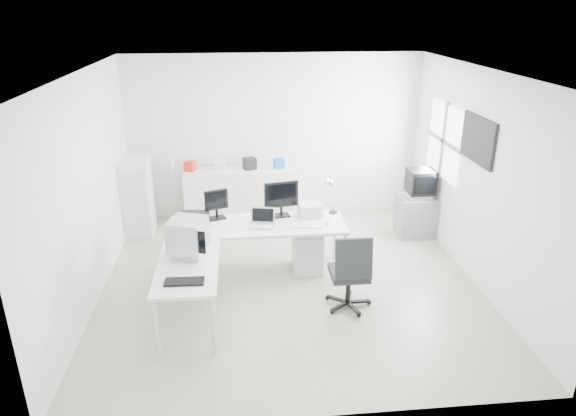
{
  "coord_description": "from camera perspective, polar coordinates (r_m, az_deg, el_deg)",
  "views": [
    {
      "loc": [
        -0.63,
        -6.13,
        3.55
      ],
      "look_at": [
        0.0,
        0.2,
        1.0
      ],
      "focal_mm": 32.0,
      "sensor_mm": 36.0,
      "label": 1
    }
  ],
  "objects": [
    {
      "name": "laptop",
      "position": [
        6.87,
        -2.99,
        -1.36
      ],
      "size": [
        0.36,
        0.36,
        0.2
      ],
      "primitive_type": null,
      "rotation": [
        0.0,
        0.0,
        -0.23
      ],
      "color": "#B7B7BA",
      "rests_on": "main_desk"
    },
    {
      "name": "desk_lamp",
      "position": [
        7.3,
        5.08,
        1.12
      ],
      "size": [
        0.18,
        0.18,
        0.45
      ],
      "primitive_type": null,
      "rotation": [
        0.0,
        0.0,
        -0.21
      ],
      "color": "silver",
      "rests_on": "main_desk"
    },
    {
      "name": "white_mouse",
      "position": [
        6.99,
        4.41,
        -1.58
      ],
      "size": [
        0.06,
        0.06,
        0.06
      ],
      "primitive_type": "sphere",
      "color": "silver",
      "rests_on": "main_desk"
    },
    {
      "name": "clutter_box_b",
      "position": [
        8.75,
        -7.56,
        4.73
      ],
      "size": [
        0.18,
        0.16,
        0.16
      ],
      "primitive_type": "cube",
      "rotation": [
        0.0,
        0.0,
        -0.18
      ],
      "color": "silver",
      "rests_on": "sideboard"
    },
    {
      "name": "office_chair",
      "position": [
        6.36,
        6.8,
        -6.79
      ],
      "size": [
        0.6,
        0.6,
        1.03
      ],
      "primitive_type": null,
      "rotation": [
        0.0,
        0.0,
        0.0
      ],
      "color": "#292C2F",
      "rests_on": "floor"
    },
    {
      "name": "window",
      "position": [
        8.2,
        16.93,
        7.14
      ],
      "size": [
        0.02,
        1.2,
        1.1
      ],
      "primitive_type": null,
      "color": "white",
      "rests_on": "right_wall"
    },
    {
      "name": "clutter_box_c",
      "position": [
        8.74,
        -4.28,
        4.96
      ],
      "size": [
        0.25,
        0.24,
        0.2
      ],
      "primitive_type": "cube",
      "rotation": [
        0.0,
        0.0,
        0.37
      ],
      "color": "black",
      "rests_on": "sideboard"
    },
    {
      "name": "main_desk",
      "position": [
        7.15,
        -3.36,
        -4.54
      ],
      "size": [
        2.4,
        0.8,
        0.75
      ],
      "primitive_type": null,
      "color": "silver",
      "rests_on": "floor"
    },
    {
      "name": "drawer_pedestal",
      "position": [
        7.29,
        2.16,
        -4.66
      ],
      "size": [
        0.4,
        0.5,
        0.6
      ],
      "primitive_type": "cube",
      "color": "silver",
      "rests_on": "floor"
    },
    {
      "name": "right_wall",
      "position": [
        7.21,
        20.38,
        3.1
      ],
      "size": [
        0.02,
        5.0,
        2.8
      ],
      "primitive_type": "cube",
      "color": "silver",
      "rests_on": "floor"
    },
    {
      "name": "inkjet_printer",
      "position": [
        7.08,
        -10.36,
        -1.19
      ],
      "size": [
        0.41,
        0.33,
        0.14
      ],
      "primitive_type": "cube",
      "rotation": [
        0.0,
        0.0,
        -0.06
      ],
      "color": "black",
      "rests_on": "main_desk"
    },
    {
      "name": "ceiling",
      "position": [
        6.21,
        0.19,
        14.91
      ],
      "size": [
        5.0,
        5.0,
        0.01
      ],
      "primitive_type": "cube",
      "color": "white",
      "rests_on": "back_wall"
    },
    {
      "name": "side_desk",
      "position": [
        6.22,
        -10.85,
        -9.31
      ],
      "size": [
        0.7,
        1.4,
        0.75
      ],
      "primitive_type": null,
      "color": "silver",
      "rests_on": "floor"
    },
    {
      "name": "laser_printer",
      "position": [
        7.22,
        2.43,
        -0.21
      ],
      "size": [
        0.33,
        0.29,
        0.18
      ],
      "primitive_type": "cube",
      "rotation": [
        0.0,
        0.0,
        0.09
      ],
      "color": "silver",
      "rests_on": "main_desk"
    },
    {
      "name": "clutter_box_d",
      "position": [
        8.77,
        -1.0,
        4.98
      ],
      "size": [
        0.19,
        0.17,
        0.17
      ],
      "primitive_type": "cube",
      "rotation": [
        0.0,
        0.0,
        0.15
      ],
      "color": "#1858AC",
      "rests_on": "sideboard"
    },
    {
      "name": "crt_monitor",
      "position": [
        6.16,
        -11.06,
        -3.44
      ],
      "size": [
        0.46,
        0.46,
        0.42
      ],
      "primitive_type": null,
      "rotation": [
        0.0,
        0.0,
        -0.31
      ],
      "color": "#B7B7BA",
      "rests_on": "side_desk"
    },
    {
      "name": "left_wall",
      "position": [
        6.76,
        -21.43,
        1.74
      ],
      "size": [
        0.02,
        5.0,
        2.8
      ],
      "primitive_type": "cube",
      "color": "silver",
      "rests_on": "floor"
    },
    {
      "name": "floor",
      "position": [
        7.11,
        0.16,
        -8.1
      ],
      "size": [
        5.0,
        5.0,
        0.01
      ],
      "primitive_type": "cube",
      "color": "beige",
      "rests_on": "ground"
    },
    {
      "name": "lcd_monitor_large",
      "position": [
        7.15,
        -0.76,
        0.96
      ],
      "size": [
        0.51,
        0.28,
        0.5
      ],
      "primitive_type": null,
      "rotation": [
        0.0,
        0.0,
        0.18
      ],
      "color": "black",
      "rests_on": "main_desk"
    },
    {
      "name": "black_keyboard",
      "position": [
        5.68,
        -11.44,
        -8.02
      ],
      "size": [
        0.43,
        0.19,
        0.03
      ],
      "primitive_type": "cube",
      "rotation": [
        0.0,
        0.0,
        -0.04
      ],
      "color": "black",
      "rests_on": "side_desk"
    },
    {
      "name": "tv_cabinet",
      "position": [
        8.59,
        14.15,
        -0.88
      ],
      "size": [
        0.6,
        0.49,
        0.66
      ],
      "primitive_type": "cube",
      "color": "slate",
      "rests_on": "floor"
    },
    {
      "name": "wall_picture",
      "position": [
        7.15,
        20.35,
        7.15
      ],
      "size": [
        0.04,
        0.9,
        0.6
      ],
      "primitive_type": null,
      "color": "black",
      "rests_on": "right_wall"
    },
    {
      "name": "crt_tv",
      "position": [
        8.4,
        14.49,
        2.61
      ],
      "size": [
        0.5,
        0.48,
        0.45
      ],
      "primitive_type": null,
      "color": "black",
      "rests_on": "tv_cabinet"
    },
    {
      "name": "white_keyboard",
      "position": [
        6.9,
        2.02,
        -2.0
      ],
      "size": [
        0.45,
        0.21,
        0.02
      ],
      "primitive_type": "cube",
      "rotation": [
        0.0,
        0.0,
        -0.18
      ],
      "color": "silver",
      "rests_on": "main_desk"
    },
    {
      "name": "clutter_box_a",
      "position": [
        8.79,
        -10.83,
        4.61
      ],
      "size": [
        0.21,
        0.2,
        0.17
      ],
      "primitive_type": "cube",
      "rotation": [
        0.0,
        0.0,
        -0.4
      ],
      "color": "red",
      "rests_on": "sideboard"
    },
    {
      "name": "sideboard",
      "position": [
        8.92,
        -5.47,
        1.48
      ],
      "size": [
        1.84,
        0.46,
        0.92
      ],
      "primitive_type": "cube",
      "color": "silver",
      "rests_on": "floor"
    },
    {
      "name": "filing_cabinet",
      "position": [
        8.61,
        -16.38,
        1.06
      ],
      "size": [
        0.44,
        0.52,
        1.25
      ],
      "primitive_type": "cube",
      "color": "silver",
      "rests_on": "floor"
    },
    {
      "name": "lcd_monitor_small",
      "position": [
        7.15,
        -7.96,
        0.37
      ],
      "size": [
        0.37,
        0.28,
        0.41
      ],
      "primitive_type": null,
      "rotation": [
        0.0,
        0.0,
        0.32
      ],
      "color": "black",
      "rests_on": "main_desk"
    },
    {
      "name": "clutter_bottle",
      "position": [
        8.85,
        -12.76,
        4.76
      ],
      "size": [
        0.07,
        0.07,
        0.22
      ],
      "primitive_type": "cylinder",
      "color": "silver",
      "rests_on": "sideboard"
    },
    {
      "name": "back_wall",
      "position": [
        8.91,
        -1.48,
        7.88
      ],
      "size": [
        5.0,
        0.02,
        2.8
      ],
      "primitive_type": "cube",
      "color": "silver",
      "rests_on": "floor"
    }
  ]
}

